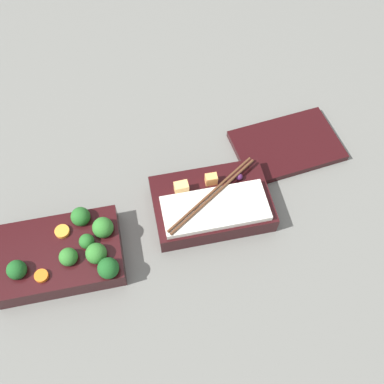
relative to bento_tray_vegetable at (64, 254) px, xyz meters
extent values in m
plane|color=slate|center=(0.14, 0.02, -0.03)|extent=(3.00, 3.00, 0.00)
cube|color=black|center=(-0.01, 0.00, -0.01)|extent=(0.22, 0.14, 0.04)
sphere|color=#2D7028|center=(0.07, 0.02, 0.02)|extent=(0.04, 0.04, 0.04)
sphere|color=#19511E|center=(-0.07, -0.02, 0.02)|extent=(0.03, 0.03, 0.03)
sphere|color=#236023|center=(0.04, 0.05, 0.02)|extent=(0.03, 0.03, 0.03)
sphere|color=#236023|center=(0.04, 0.01, 0.02)|extent=(0.03, 0.03, 0.03)
sphere|color=#2D7028|center=(0.06, -0.02, 0.02)|extent=(0.04, 0.04, 0.04)
sphere|color=#19511E|center=(0.08, -0.05, 0.02)|extent=(0.04, 0.04, 0.04)
sphere|color=#2D7028|center=(0.01, -0.02, 0.02)|extent=(0.03, 0.03, 0.03)
cylinder|color=orange|center=(0.00, 0.03, 0.02)|extent=(0.03, 0.03, 0.01)
cylinder|color=orange|center=(-0.03, -0.04, 0.02)|extent=(0.03, 0.03, 0.01)
cube|color=black|center=(0.28, 0.05, -0.01)|extent=(0.22, 0.14, 0.04)
cube|color=silver|center=(0.28, 0.02, 0.02)|extent=(0.19, 0.08, 0.01)
cube|color=#EAB266|center=(0.22, 0.07, 0.03)|extent=(0.03, 0.02, 0.03)
cube|color=#F4A356|center=(0.28, 0.08, 0.03)|extent=(0.02, 0.02, 0.02)
sphere|color=#4C1E4C|center=(0.34, 0.08, 0.02)|extent=(0.01, 0.01, 0.01)
cylinder|color=#56331E|center=(0.28, 0.05, 0.03)|extent=(0.18, 0.13, 0.01)
cylinder|color=#56331E|center=(0.27, 0.05, 0.03)|extent=(0.18, 0.13, 0.01)
cube|color=black|center=(0.46, 0.16, -0.02)|extent=(0.23, 0.16, 0.01)
camera|label=1|loc=(0.16, -0.35, 0.73)|focal=42.00mm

